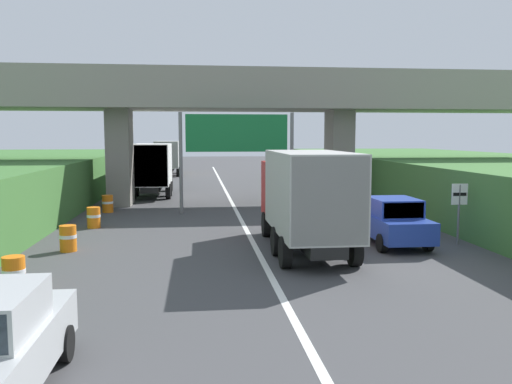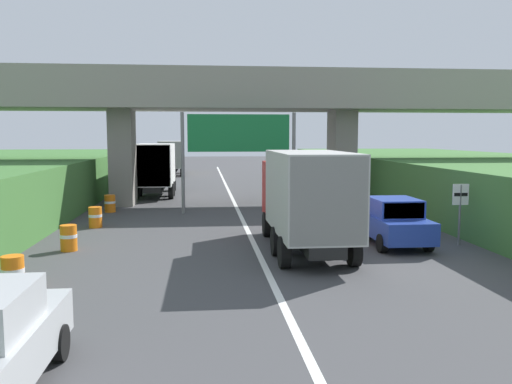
{
  "view_description": "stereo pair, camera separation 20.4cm",
  "coord_description": "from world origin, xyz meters",
  "px_view_note": "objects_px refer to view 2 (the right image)",
  "views": [
    {
      "loc": [
        -2.04,
        -2.81,
        3.95
      ],
      "look_at": [
        0.0,
        15.42,
        2.0
      ],
      "focal_mm": 37.06,
      "sensor_mm": 36.0,
      "label": 1
    },
    {
      "loc": [
        -1.84,
        -2.83,
        3.95
      ],
      "look_at": [
        0.0,
        15.42,
        2.0
      ],
      "focal_mm": 37.06,
      "sensor_mm": 36.0,
      "label": 2
    }
  ],
  "objects_px": {
    "overhead_highway_sign": "(239,139)",
    "construction_barrel_2": "(69,238)",
    "construction_barrel_3": "(95,217)",
    "speed_limit_sign": "(460,205)",
    "truck_red": "(305,195)",
    "construction_barrel_4": "(110,203)",
    "construction_barrel_1": "(13,273)",
    "truck_black": "(156,166)",
    "car_blue": "(393,221)",
    "truck_yellow": "(172,156)"
  },
  "relations": [
    {
      "from": "overhead_highway_sign",
      "to": "construction_barrel_2",
      "type": "relative_size",
      "value": 6.53
    },
    {
      "from": "construction_barrel_2",
      "to": "construction_barrel_3",
      "type": "bearing_deg",
      "value": 90.3
    },
    {
      "from": "speed_limit_sign",
      "to": "truck_red",
      "type": "relative_size",
      "value": 0.31
    },
    {
      "from": "overhead_highway_sign",
      "to": "construction_barrel_4",
      "type": "relative_size",
      "value": 6.53
    },
    {
      "from": "speed_limit_sign",
      "to": "construction_barrel_4",
      "type": "relative_size",
      "value": 2.48
    },
    {
      "from": "overhead_highway_sign",
      "to": "construction_barrel_3",
      "type": "xyz_separation_m",
      "value": [
        -6.5,
        -3.86,
        -3.32
      ]
    },
    {
      "from": "speed_limit_sign",
      "to": "construction_barrel_3",
      "type": "distance_m",
      "value": 14.84
    },
    {
      "from": "construction_barrel_1",
      "to": "construction_barrel_4",
      "type": "distance_m",
      "value": 14.08
    },
    {
      "from": "speed_limit_sign",
      "to": "construction_barrel_1",
      "type": "height_order",
      "value": "speed_limit_sign"
    },
    {
      "from": "construction_barrel_2",
      "to": "truck_black",
      "type": "bearing_deg",
      "value": 84.89
    },
    {
      "from": "truck_black",
      "to": "construction_barrel_2",
      "type": "bearing_deg",
      "value": -95.11
    },
    {
      "from": "construction_barrel_4",
      "to": "car_blue",
      "type": "bearing_deg",
      "value": -39.13
    },
    {
      "from": "speed_limit_sign",
      "to": "truck_yellow",
      "type": "relative_size",
      "value": 0.31
    },
    {
      "from": "truck_red",
      "to": "construction_barrel_4",
      "type": "relative_size",
      "value": 8.11
    },
    {
      "from": "truck_yellow",
      "to": "car_blue",
      "type": "relative_size",
      "value": 1.78
    },
    {
      "from": "construction_barrel_4",
      "to": "overhead_highway_sign",
      "type": "bearing_deg",
      "value": -7.14
    },
    {
      "from": "construction_barrel_4",
      "to": "truck_red",
      "type": "bearing_deg",
      "value": -50.91
    },
    {
      "from": "truck_red",
      "to": "construction_barrel_1",
      "type": "relative_size",
      "value": 8.11
    },
    {
      "from": "speed_limit_sign",
      "to": "construction_barrel_2",
      "type": "relative_size",
      "value": 2.48
    },
    {
      "from": "construction_barrel_4",
      "to": "truck_yellow",
      "type": "bearing_deg",
      "value": 86.26
    },
    {
      "from": "construction_barrel_2",
      "to": "overhead_highway_sign",
      "type": "bearing_deg",
      "value": 52.87
    },
    {
      "from": "truck_red",
      "to": "overhead_highway_sign",
      "type": "bearing_deg",
      "value": 99.85
    },
    {
      "from": "construction_barrel_3",
      "to": "truck_red",
      "type": "bearing_deg",
      "value": -34.22
    },
    {
      "from": "truck_black",
      "to": "construction_barrel_4",
      "type": "xyz_separation_m",
      "value": [
        -1.74,
        -7.86,
        -1.47
      ]
    },
    {
      "from": "truck_black",
      "to": "construction_barrel_2",
      "type": "height_order",
      "value": "truck_black"
    },
    {
      "from": "truck_red",
      "to": "construction_barrel_3",
      "type": "height_order",
      "value": "truck_red"
    },
    {
      "from": "truck_yellow",
      "to": "construction_barrel_4",
      "type": "height_order",
      "value": "truck_yellow"
    },
    {
      "from": "overhead_highway_sign",
      "to": "construction_barrel_4",
      "type": "xyz_separation_m",
      "value": [
        -6.67,
        0.84,
        -3.32
      ]
    },
    {
      "from": "speed_limit_sign",
      "to": "construction_barrel_3",
      "type": "xyz_separation_m",
      "value": [
        -13.9,
        5.1,
        -1.02
      ]
    },
    {
      "from": "construction_barrel_1",
      "to": "construction_barrel_2",
      "type": "xyz_separation_m",
      "value": [
        0.24,
        4.69,
        0.0
      ]
    },
    {
      "from": "car_blue",
      "to": "truck_black",
      "type": "bearing_deg",
      "value": 119.8
    },
    {
      "from": "truck_black",
      "to": "construction_barrel_3",
      "type": "distance_m",
      "value": 12.73
    },
    {
      "from": "construction_barrel_2",
      "to": "construction_barrel_4",
      "type": "relative_size",
      "value": 1.0
    },
    {
      "from": "truck_red",
      "to": "car_blue",
      "type": "height_order",
      "value": "truck_red"
    },
    {
      "from": "construction_barrel_1",
      "to": "truck_yellow",
      "type": "bearing_deg",
      "value": 87.5
    },
    {
      "from": "overhead_highway_sign",
      "to": "car_blue",
      "type": "distance_m",
      "value": 10.43
    },
    {
      "from": "truck_yellow",
      "to": "construction_barrel_3",
      "type": "height_order",
      "value": "truck_yellow"
    },
    {
      "from": "construction_barrel_1",
      "to": "construction_barrel_3",
      "type": "bearing_deg",
      "value": 88.67
    },
    {
      "from": "car_blue",
      "to": "construction_barrel_4",
      "type": "distance_m",
      "value": 15.07
    },
    {
      "from": "truck_red",
      "to": "construction_barrel_3",
      "type": "relative_size",
      "value": 8.11
    },
    {
      "from": "truck_yellow",
      "to": "construction_barrel_1",
      "type": "distance_m",
      "value": 40.44
    },
    {
      "from": "construction_barrel_3",
      "to": "truck_black",
      "type": "bearing_deg",
      "value": 82.89
    },
    {
      "from": "speed_limit_sign",
      "to": "truck_black",
      "type": "bearing_deg",
      "value": 124.94
    },
    {
      "from": "truck_yellow",
      "to": "car_blue",
      "type": "xyz_separation_m",
      "value": [
        9.97,
        -35.81,
        -1.08
      ]
    },
    {
      "from": "truck_black",
      "to": "truck_red",
      "type": "bearing_deg",
      "value": -70.05
    },
    {
      "from": "overhead_highway_sign",
      "to": "car_blue",
      "type": "xyz_separation_m",
      "value": [
        5.01,
        -8.67,
        -2.92
      ]
    },
    {
      "from": "speed_limit_sign",
      "to": "truck_yellow",
      "type": "bearing_deg",
      "value": 108.89
    },
    {
      "from": "overhead_highway_sign",
      "to": "construction_barrel_2",
      "type": "bearing_deg",
      "value": -127.13
    },
    {
      "from": "truck_yellow",
      "to": "car_blue",
      "type": "height_order",
      "value": "truck_yellow"
    },
    {
      "from": "speed_limit_sign",
      "to": "construction_barrel_1",
      "type": "bearing_deg",
      "value": -163.12
    }
  ]
}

